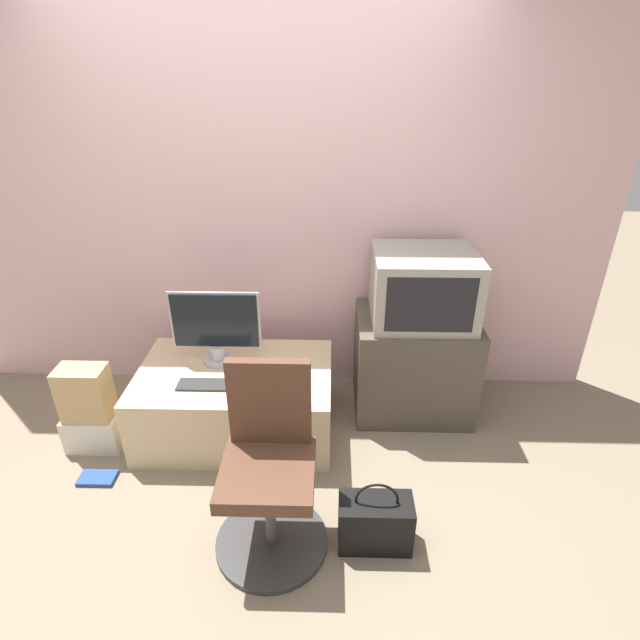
% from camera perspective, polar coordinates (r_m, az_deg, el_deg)
% --- Properties ---
extents(ground_plane, '(12.00, 12.00, 0.00)m').
position_cam_1_polar(ground_plane, '(2.76, -8.24, -21.80)').
color(ground_plane, '#7F705B').
extents(wall_back, '(4.40, 0.05, 2.60)m').
position_cam_1_polar(wall_back, '(3.21, -6.12, 13.32)').
color(wall_back, beige).
rests_on(wall_back, ground_plane).
extents(desk, '(1.16, 0.76, 0.44)m').
position_cam_1_polar(desk, '(3.16, -9.48, -9.04)').
color(desk, '#CCB289').
rests_on(desk, ground_plane).
extents(side_stand, '(0.74, 0.56, 0.67)m').
position_cam_1_polar(side_stand, '(3.31, 10.63, -4.91)').
color(side_stand, '#4C4238').
rests_on(side_stand, ground_plane).
extents(main_monitor, '(0.53, 0.18, 0.46)m').
position_cam_1_polar(main_monitor, '(3.03, -11.81, -0.78)').
color(main_monitor, '#B2B2B7').
rests_on(main_monitor, desk).
extents(keyboard, '(0.34, 0.12, 0.01)m').
position_cam_1_polar(keyboard, '(2.93, -12.74, -7.23)').
color(keyboard, '#2D2D2D').
rests_on(keyboard, desk).
extents(mouse, '(0.05, 0.04, 0.03)m').
position_cam_1_polar(mouse, '(2.89, -7.91, -7.00)').
color(mouse, silver).
rests_on(mouse, desk).
extents(crt_tv, '(0.61, 0.52, 0.43)m').
position_cam_1_polar(crt_tv, '(3.05, 11.73, 3.71)').
color(crt_tv, gray).
rests_on(crt_tv, side_stand).
extents(office_chair, '(0.54, 0.54, 0.93)m').
position_cam_1_polar(office_chair, '(2.40, -5.79, -17.33)').
color(office_chair, '#333333').
rests_on(office_chair, ground_plane).
extents(cardboard_box_lower, '(0.32, 0.19, 0.22)m').
position_cam_1_polar(cardboard_box_lower, '(3.35, -24.32, -11.45)').
color(cardboard_box_lower, beige).
rests_on(cardboard_box_lower, ground_plane).
extents(cardboard_box_upper, '(0.27, 0.17, 0.33)m').
position_cam_1_polar(cardboard_box_upper, '(3.19, -25.27, -7.56)').
color(cardboard_box_upper, tan).
rests_on(cardboard_box_upper, cardboard_box_lower).
extents(handbag, '(0.35, 0.18, 0.39)m').
position_cam_1_polar(handbag, '(2.56, 6.33, -21.98)').
color(handbag, black).
rests_on(handbag, ground_plane).
extents(book, '(0.20, 0.11, 0.02)m').
position_cam_1_polar(book, '(3.17, -24.09, -16.17)').
color(book, navy).
rests_on(book, ground_plane).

